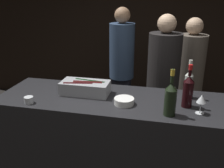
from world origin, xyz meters
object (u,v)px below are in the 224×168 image
at_px(ice_bin_with_bottles, 85,87).
at_px(red_wine_bottle_tall, 188,90).
at_px(candle_votive, 29,100).
at_px(person_in_hoodie, 122,65).
at_px(white_wine_bottle, 189,83).
at_px(person_grey_polo, 163,81).
at_px(champagne_bottle, 170,98).
at_px(wine_glass, 201,100).
at_px(bowl_white, 124,101).
at_px(person_blond_tee, 189,76).

bearing_deg(ice_bin_with_bottles, red_wine_bottle_tall, -4.75).
bearing_deg(candle_votive, person_in_hoodie, 73.22).
xyz_separation_m(white_wine_bottle, person_in_hoodie, (-0.81, 1.20, -0.23)).
bearing_deg(red_wine_bottle_tall, person_grey_polo, 102.88).
distance_m(ice_bin_with_bottles, champagne_bottle, 0.80).
height_order(ice_bin_with_bottles, candle_votive, ice_bin_with_bottles).
bearing_deg(champagne_bottle, person_grey_polo, 94.02).
bearing_deg(wine_glass, bowl_white, 176.41).
height_order(wine_glass, white_wine_bottle, white_wine_bottle).
distance_m(bowl_white, person_in_hoodie, 1.49).
relative_size(red_wine_bottle_tall, person_blond_tee, 0.21).
distance_m(wine_glass, person_blond_tee, 1.45).
xyz_separation_m(ice_bin_with_bottles, red_wine_bottle_tall, (0.89, -0.07, 0.07)).
relative_size(candle_votive, person_blond_tee, 0.04).
distance_m(candle_votive, white_wine_bottle, 1.37).
distance_m(white_wine_bottle, person_in_hoodie, 1.46).
bearing_deg(wine_glass, ice_bin_with_bottles, 169.62).
relative_size(red_wine_bottle_tall, person_grey_polo, 0.20).
bearing_deg(person_grey_polo, candle_votive, 20.83).
relative_size(red_wine_bottle_tall, person_in_hoodie, 0.20).
height_order(red_wine_bottle_tall, person_blond_tee, person_blond_tee).
distance_m(champagne_bottle, person_blond_tee, 1.55).
bearing_deg(ice_bin_with_bottles, bowl_white, -20.34).
xyz_separation_m(champagne_bottle, person_grey_polo, (-0.08, 1.12, -0.26)).
relative_size(champagne_bottle, person_grey_polo, 0.21).
bearing_deg(champagne_bottle, candle_votive, -177.83).
xyz_separation_m(champagne_bottle, person_blond_tee, (0.25, 1.50, -0.30)).
xyz_separation_m(red_wine_bottle_tall, person_blond_tee, (0.12, 1.31, -0.30)).
height_order(ice_bin_with_bottles, person_blond_tee, person_blond_tee).
relative_size(ice_bin_with_bottles, person_blond_tee, 0.26).
height_order(wine_glass, person_blond_tee, person_blond_tee).
bearing_deg(person_in_hoodie, candle_votive, 133.28).
distance_m(wine_glass, person_in_hoodie, 1.75).
xyz_separation_m(red_wine_bottle_tall, person_in_hoodie, (-0.80, 1.39, -0.23)).
bearing_deg(red_wine_bottle_tall, person_in_hoodie, 119.90).
distance_m(red_wine_bottle_tall, person_in_hoodie, 1.62).
height_order(person_in_hoodie, person_grey_polo, person_in_hoodie).
distance_m(bowl_white, red_wine_bottle_tall, 0.52).
bearing_deg(candle_votive, white_wine_bottle, 17.90).
xyz_separation_m(ice_bin_with_bottles, person_blond_tee, (1.00, 1.24, -0.22)).
relative_size(bowl_white, person_in_hoodie, 0.09).
bearing_deg(person_blond_tee, champagne_bottle, 127.68).
bearing_deg(red_wine_bottle_tall, person_blond_tee, 84.98).
relative_size(bowl_white, white_wine_bottle, 0.49).
bearing_deg(wine_glass, person_grey_polo, 106.47).
bearing_deg(person_grey_polo, person_in_hoodie, -64.30).
distance_m(candle_votive, champagne_bottle, 1.16).
xyz_separation_m(candle_votive, champagne_bottle, (1.15, 0.04, 0.11)).
height_order(red_wine_bottle_tall, person_grey_polo, person_grey_polo).
height_order(ice_bin_with_bottles, white_wine_bottle, white_wine_bottle).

